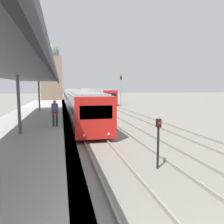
{
  "coord_description": "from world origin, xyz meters",
  "views": [
    {
      "loc": [
        -2.06,
        -2.76,
        3.49
      ],
      "look_at": [
        1.68,
        13.24,
        1.59
      ],
      "focal_mm": 35.0,
      "sensor_mm": 36.0,
      "label": 1
    }
  ],
  "objects_px": {
    "train_near": "(73,97)",
    "signal_mast_far": "(121,87)",
    "signal_post_near": "(158,138)",
    "train_far": "(93,93)",
    "person_on_platform": "(55,111)"
  },
  "relations": [
    {
      "from": "train_near",
      "to": "signal_mast_far",
      "type": "relative_size",
      "value": 9.07
    },
    {
      "from": "signal_post_near",
      "to": "train_near",
      "type": "bearing_deg",
      "value": 93.68
    },
    {
      "from": "train_far",
      "to": "signal_mast_far",
      "type": "bearing_deg",
      "value": -84.72
    },
    {
      "from": "train_near",
      "to": "train_far",
      "type": "relative_size",
      "value": 1.1
    },
    {
      "from": "person_on_platform",
      "to": "train_near",
      "type": "relative_size",
      "value": 0.03
    },
    {
      "from": "person_on_platform",
      "to": "signal_post_near",
      "type": "bearing_deg",
      "value": -52.41
    },
    {
      "from": "person_on_platform",
      "to": "signal_mast_far",
      "type": "xyz_separation_m",
      "value": [
        11.22,
        25.06,
        1.44
      ]
    },
    {
      "from": "train_near",
      "to": "signal_mast_far",
      "type": "bearing_deg",
      "value": 6.9
    },
    {
      "from": "train_far",
      "to": "signal_mast_far",
      "type": "height_order",
      "value": "signal_mast_far"
    },
    {
      "from": "signal_post_near",
      "to": "signal_mast_far",
      "type": "height_order",
      "value": "signal_mast_far"
    },
    {
      "from": "train_near",
      "to": "signal_mast_far",
      "type": "xyz_separation_m",
      "value": [
        8.76,
        1.06,
        1.76
      ]
    },
    {
      "from": "train_near",
      "to": "train_far",
      "type": "distance_m",
      "value": 24.15
    },
    {
      "from": "signal_mast_far",
      "to": "signal_post_near",
      "type": "bearing_deg",
      "value": -102.58
    },
    {
      "from": "signal_post_near",
      "to": "signal_mast_far",
      "type": "relative_size",
      "value": 0.39
    },
    {
      "from": "person_on_platform",
      "to": "train_near",
      "type": "bearing_deg",
      "value": 84.14
    }
  ]
}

